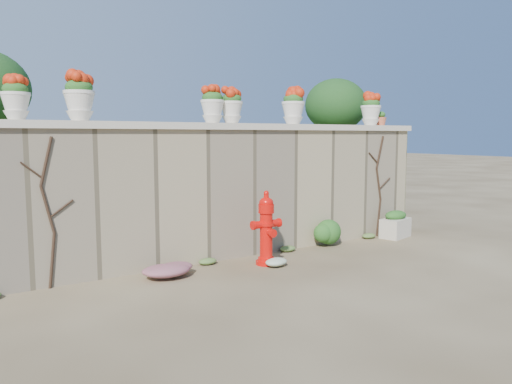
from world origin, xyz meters
TOP-DOWN VIEW (x-y plane):
  - ground at (0.00, 0.00)m, footprint 80.00×80.00m
  - stone_wall at (0.00, 1.80)m, footprint 8.00×0.40m
  - wall_cap at (0.00, 1.80)m, footprint 8.10×0.52m
  - raised_fill at (0.00, 5.00)m, footprint 9.00×6.00m
  - back_shrub_right at (3.40, 3.00)m, footprint 1.30×1.30m
  - vine_left at (-2.67, 1.58)m, footprint 0.60×0.04m
  - vine_right at (3.23, 1.58)m, footprint 0.60×0.04m
  - fire_hydrant at (0.24, 1.03)m, footprint 0.47×0.33m
  - planter_box at (3.40, 1.30)m, footprint 0.68×0.50m
  - green_shrub at (1.80, 1.48)m, footprint 0.59×0.53m
  - magenta_clump at (-1.29, 1.16)m, footprint 0.97×0.64m
  - white_flowers at (0.24, 0.83)m, footprint 0.45×0.36m
  - urn_pot_0 at (-2.95, 1.80)m, footprint 0.34×0.34m
  - urn_pot_1 at (-2.19, 1.80)m, footprint 0.40×0.40m
  - urn_pot_2 at (-0.23, 1.80)m, footprint 0.36×0.36m
  - urn_pot_3 at (0.11, 1.80)m, footprint 0.35×0.35m
  - urn_pot_4 at (1.32, 1.80)m, footprint 0.39×0.39m
  - urn_pot_5 at (3.19, 1.80)m, footprint 0.38×0.38m
  - terracotta_pot at (3.46, 1.80)m, footprint 0.22×0.22m

SIDE VIEW (x-z plane):
  - ground at x=0.00m, z-range 0.00..0.00m
  - white_flowers at x=0.24m, z-range 0.00..0.16m
  - magenta_clump at x=-1.29m, z-range 0.00..0.26m
  - planter_box at x=3.40m, z-range -0.02..0.49m
  - green_shrub at x=1.80m, z-range 0.00..0.56m
  - fire_hydrant at x=0.24m, z-range 0.00..1.10m
  - vine_left at x=-2.67m, z-range 0.04..1.94m
  - vine_right at x=3.23m, z-range 0.04..1.94m
  - stone_wall at x=0.00m, z-range 0.00..2.00m
  - raised_fill at x=0.00m, z-range 0.00..2.00m
  - wall_cap at x=0.00m, z-range 2.00..2.10m
  - terracotta_pot at x=3.46m, z-range 2.09..2.35m
  - urn_pot_0 at x=-2.95m, z-range 2.10..2.64m
  - urn_pot_3 at x=0.11m, z-range 2.10..2.64m
  - urn_pot_2 at x=-0.23m, z-range 2.10..2.66m
  - urn_pot_5 at x=3.19m, z-range 2.10..2.70m
  - urn_pot_4 at x=1.32m, z-range 2.10..2.71m
  - urn_pot_1 at x=-2.19m, z-range 2.10..2.72m
  - back_shrub_right at x=3.40m, z-range 2.00..3.10m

